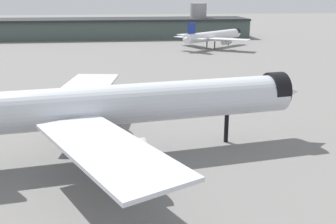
# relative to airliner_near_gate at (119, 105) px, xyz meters

# --- Properties ---
(ground) EXTENTS (900.00, 900.00, 0.00)m
(ground) POSITION_rel_airliner_near_gate_xyz_m (-2.91, -0.32, -8.50)
(ground) COLOR slate
(airliner_near_gate) EXTENTS (68.15, 61.55, 19.30)m
(airliner_near_gate) POSITION_rel_airliner_near_gate_xyz_m (0.00, 0.00, 0.00)
(airliner_near_gate) COLOR silver
(airliner_near_gate) RESTS_ON ground
(airliner_far_taxiway) EXTENTS (39.90, 36.12, 13.16)m
(airliner_far_taxiway) POSITION_rel_airliner_near_gate_xyz_m (46.69, 130.66, -2.70)
(airliner_far_taxiway) COLOR white
(airliner_far_taxiway) RESTS_ON ground
(terminal_building) EXTENTS (209.44, 30.73, 20.18)m
(terminal_building) POSITION_rel_airliner_near_gate_xyz_m (-24.77, 182.18, -2.57)
(terminal_building) COLOR #475651
(terminal_building) RESTS_ON ground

